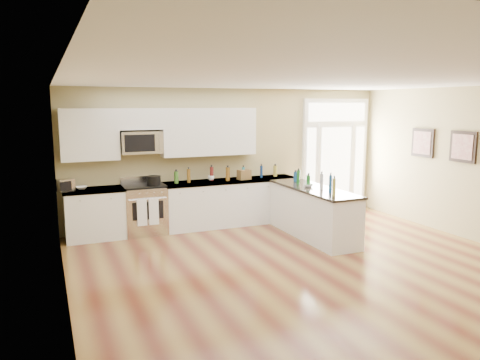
# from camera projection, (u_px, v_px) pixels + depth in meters

# --- Properties ---
(ground) EXTENTS (8.00, 8.00, 0.00)m
(ground) POSITION_uv_depth(u_px,v_px,m) (340.00, 285.00, 6.47)
(ground) COLOR #5A2819
(room_shell) EXTENTS (8.00, 8.00, 8.00)m
(room_shell) POSITION_uv_depth(u_px,v_px,m) (344.00, 163.00, 6.19)
(room_shell) COLOR tan
(room_shell) RESTS_ON ground
(back_cabinet_left) EXTENTS (1.10, 0.66, 0.94)m
(back_cabinet_left) POSITION_uv_depth(u_px,v_px,m) (95.00, 216.00, 8.66)
(back_cabinet_left) COLOR white
(back_cabinet_left) RESTS_ON ground
(back_cabinet_right) EXTENTS (2.85, 0.66, 0.94)m
(back_cabinet_right) POSITION_uv_depth(u_px,v_px,m) (231.00, 204.00, 9.69)
(back_cabinet_right) COLOR white
(back_cabinet_right) RESTS_ON ground
(peninsula_cabinet) EXTENTS (0.69, 2.32, 0.94)m
(peninsula_cabinet) POSITION_uv_depth(u_px,v_px,m) (313.00, 214.00, 8.79)
(peninsula_cabinet) COLOR white
(peninsula_cabinet) RESTS_ON ground
(upper_cabinet_left) EXTENTS (1.04, 0.33, 0.95)m
(upper_cabinet_left) POSITION_uv_depth(u_px,v_px,m) (89.00, 135.00, 8.55)
(upper_cabinet_left) COLOR white
(upper_cabinet_left) RESTS_ON room_shell
(upper_cabinet_right) EXTENTS (1.94, 0.33, 0.95)m
(upper_cabinet_right) POSITION_uv_depth(u_px,v_px,m) (209.00, 132.00, 9.43)
(upper_cabinet_right) COLOR white
(upper_cabinet_right) RESTS_ON room_shell
(upper_cabinet_short) EXTENTS (0.82, 0.33, 0.40)m
(upper_cabinet_short) POSITION_uv_depth(u_px,v_px,m) (140.00, 119.00, 8.86)
(upper_cabinet_short) COLOR white
(upper_cabinet_short) RESTS_ON room_shell
(microwave) EXTENTS (0.78, 0.41, 0.42)m
(microwave) POSITION_uv_depth(u_px,v_px,m) (141.00, 142.00, 8.89)
(microwave) COLOR silver
(microwave) RESTS_ON room_shell
(entry_door) EXTENTS (1.70, 0.10, 2.60)m
(entry_door) POSITION_uv_depth(u_px,v_px,m) (335.00, 155.00, 10.83)
(entry_door) COLOR white
(entry_door) RESTS_ON ground
(wall_art_near) EXTENTS (0.05, 0.58, 0.58)m
(wall_art_near) POSITION_uv_depth(u_px,v_px,m) (423.00, 143.00, 9.52)
(wall_art_near) COLOR black
(wall_art_near) RESTS_ON room_shell
(wall_art_far) EXTENTS (0.05, 0.58, 0.58)m
(wall_art_far) POSITION_uv_depth(u_px,v_px,m) (463.00, 147.00, 8.61)
(wall_art_far) COLOR black
(wall_art_far) RESTS_ON room_shell
(kitchen_range) EXTENTS (0.79, 0.70, 1.08)m
(kitchen_range) POSITION_uv_depth(u_px,v_px,m) (145.00, 209.00, 9.00)
(kitchen_range) COLOR silver
(kitchen_range) RESTS_ON ground
(stockpot) EXTENTS (0.34, 0.34, 0.20)m
(stockpot) POSITION_uv_depth(u_px,v_px,m) (154.00, 180.00, 8.87)
(stockpot) COLOR black
(stockpot) RESTS_ON kitchen_range
(toaster_oven) EXTENTS (0.32, 0.29, 0.23)m
(toaster_oven) POSITION_uv_depth(u_px,v_px,m) (66.00, 185.00, 8.31)
(toaster_oven) COLOR silver
(toaster_oven) RESTS_ON back_cabinet_left
(cardboard_box) EXTENTS (0.27, 0.22, 0.20)m
(cardboard_box) POSITION_uv_depth(u_px,v_px,m) (244.00, 175.00, 9.63)
(cardboard_box) COLOR brown
(cardboard_box) RESTS_ON back_cabinet_right
(bowl_left) EXTENTS (0.22, 0.22, 0.05)m
(bowl_left) POSITION_uv_depth(u_px,v_px,m) (82.00, 188.00, 8.56)
(bowl_left) COLOR white
(bowl_left) RESTS_ON back_cabinet_left
(bowl_peninsula) EXTENTS (0.21, 0.21, 0.05)m
(bowl_peninsula) POSITION_uv_depth(u_px,v_px,m) (308.00, 186.00, 8.78)
(bowl_peninsula) COLOR white
(bowl_peninsula) RESTS_ON peninsula_cabinet
(cup_counter) EXTENTS (0.17, 0.17, 0.10)m
(cup_counter) POSITION_uv_depth(u_px,v_px,m) (211.00, 178.00, 9.52)
(cup_counter) COLOR white
(cup_counter) RESTS_ON back_cabinet_right
(counter_bottles) EXTENTS (2.36, 2.42, 0.31)m
(counter_bottles) POSITION_uv_depth(u_px,v_px,m) (259.00, 177.00, 9.19)
(counter_bottles) COLOR #19591E
(counter_bottles) RESTS_ON back_cabinet_right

